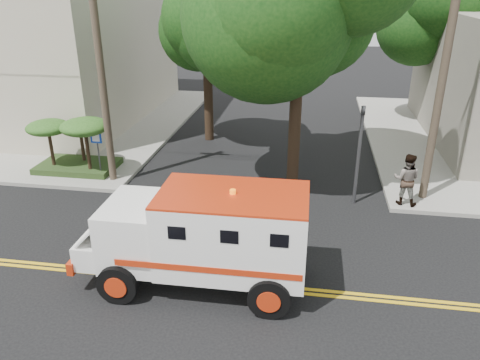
# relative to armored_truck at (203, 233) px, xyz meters

# --- Properties ---
(ground) EXTENTS (100.00, 100.00, 0.00)m
(ground) POSITION_rel_armored_truck_xyz_m (0.45, 0.06, -1.54)
(ground) COLOR black
(ground) RESTS_ON ground
(sidewalk_nw) EXTENTS (17.00, 17.00, 0.15)m
(sidewalk_nw) POSITION_rel_armored_truck_xyz_m (-13.05, 13.56, -1.47)
(sidewalk_nw) COLOR gray
(sidewalk_nw) RESTS_ON ground
(building_left) EXTENTS (16.00, 14.00, 10.00)m
(building_left) POSITION_rel_armored_truck_xyz_m (-15.05, 15.06, 3.61)
(building_left) COLOR #B4AB94
(building_left) RESTS_ON sidewalk_nw
(utility_pole_left) EXTENTS (0.28, 0.28, 9.00)m
(utility_pole_left) POSITION_rel_armored_truck_xyz_m (-5.15, 6.06, 2.96)
(utility_pole_left) COLOR #382D23
(utility_pole_left) RESTS_ON ground
(utility_pole_right) EXTENTS (0.28, 0.28, 9.00)m
(utility_pole_right) POSITION_rel_armored_truck_xyz_m (6.75, 6.26, 2.96)
(utility_pole_right) COLOR #382D23
(utility_pole_right) RESTS_ON ground
(tree_left) EXTENTS (4.48, 4.20, 7.70)m
(tree_left) POSITION_rel_armored_truck_xyz_m (-2.23, 11.84, 4.19)
(tree_left) COLOR black
(tree_left) RESTS_ON ground
(tree_right) EXTENTS (4.80, 4.50, 8.20)m
(tree_right) POSITION_rel_armored_truck_xyz_m (9.29, 15.83, 4.55)
(tree_right) COLOR black
(tree_right) RESTS_ON ground
(traffic_signal) EXTENTS (0.15, 0.18, 3.60)m
(traffic_signal) POSITION_rel_armored_truck_xyz_m (4.25, 5.66, 0.69)
(traffic_signal) COLOR #3F3F42
(traffic_signal) RESTS_ON ground
(accessibility_sign) EXTENTS (0.45, 0.10, 2.02)m
(accessibility_sign) POSITION_rel_armored_truck_xyz_m (-5.75, 6.23, -0.17)
(accessibility_sign) COLOR #3F3F42
(accessibility_sign) RESTS_ON ground
(palm_planter) EXTENTS (3.52, 2.63, 2.36)m
(palm_planter) POSITION_rel_armored_truck_xyz_m (-6.99, 6.68, 0.11)
(palm_planter) COLOR #1E3314
(palm_planter) RESTS_ON sidewalk_nw
(armored_truck) EXTENTS (5.97, 2.47, 2.71)m
(armored_truck) POSITION_rel_armored_truck_xyz_m (0.00, 0.00, 0.00)
(armored_truck) COLOR white
(armored_truck) RESTS_ON ground
(pedestrian_a) EXTENTS (0.82, 0.82, 1.92)m
(pedestrian_a) POSITION_rel_armored_truck_xyz_m (9.09, 8.60, -0.43)
(pedestrian_a) COLOR gray
(pedestrian_a) RESTS_ON sidewalk_ne
(pedestrian_b) EXTENTS (1.06, 0.92, 1.87)m
(pedestrian_b) POSITION_rel_armored_truck_xyz_m (5.95, 5.56, -0.45)
(pedestrian_b) COLOR gray
(pedestrian_b) RESTS_ON sidewalk_ne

